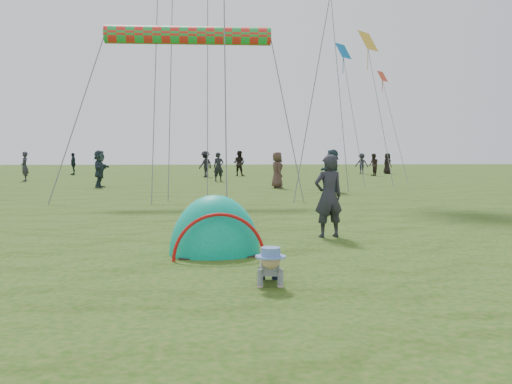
{
  "coord_description": "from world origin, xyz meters",
  "views": [
    {
      "loc": [
        -0.71,
        -7.58,
        1.67
      ],
      "look_at": [
        -0.05,
        1.96,
        1.0
      ],
      "focal_mm": 40.0,
      "sensor_mm": 36.0,
      "label": 1
    }
  ],
  "objects": [
    {
      "name": "standing_adult",
      "position": [
        1.47,
        3.41,
        0.81
      ],
      "size": [
        0.67,
        0.52,
        1.62
      ],
      "primitive_type": "imported",
      "rotation": [
        0.0,
        0.0,
        3.39
      ],
      "color": "#272630",
      "rests_on": "ground"
    },
    {
      "name": "popup_tent",
      "position": [
        -0.74,
        1.75,
        0.0
      ],
      "size": [
        1.65,
        1.42,
        1.95
      ],
      "primitive_type": "ellipsoid",
      "rotation": [
        0.0,
        0.0,
        0.13
      ],
      "color": "#01955E",
      "rests_on": "ground"
    },
    {
      "name": "crowd_person_6",
      "position": [
        -11.7,
        25.95,
        0.85
      ],
      "size": [
        0.65,
        0.74,
        1.71
      ],
      "primitive_type": "imported",
      "rotation": [
        0.0,
        0.0,
        5.18
      ],
      "color": "#2D2B36",
      "rests_on": "ground"
    },
    {
      "name": "crawling_toddler",
      "position": [
        -0.05,
        -0.54,
        0.26
      ],
      "size": [
        0.5,
        0.7,
        0.52
      ],
      "primitive_type": null,
      "rotation": [
        0.0,
        0.0,
        -0.04
      ],
      "color": "black",
      "rests_on": "ground"
    },
    {
      "name": "diamond_kite_8",
      "position": [
        7.76,
        24.17,
        7.86
      ],
      "size": [
        1.35,
        1.35,
        1.1
      ],
      "primitive_type": "plane",
      "rotation": [
        1.05,
        0.0,
        0.79
      ],
      "color": "gold"
    },
    {
      "name": "diamond_kite_6",
      "position": [
        9.34,
        26.65,
        6.25
      ],
      "size": [
        0.78,
        0.78,
        0.63
      ],
      "primitive_type": "plane",
      "rotation": [
        1.05,
        0.0,
        0.79
      ],
      "color": "#DE4224"
    },
    {
      "name": "crowd_person_3",
      "position": [
        -1.45,
        30.67,
        0.87
      ],
      "size": [
        1.23,
        1.28,
        1.75
      ],
      "primitive_type": "imported",
      "rotation": [
        0.0,
        0.0,
        4.0
      ],
      "color": "black",
      "rests_on": "ground"
    },
    {
      "name": "crowd_person_10",
      "position": [
        12.46,
        35.64,
        0.8
      ],
      "size": [
        0.93,
        0.85,
        1.6
      ],
      "primitive_type": "imported",
      "rotation": [
        0.0,
        0.0,
        0.56
      ],
      "color": "black",
      "rests_on": "ground"
    },
    {
      "name": "rainbow_tube_kite",
      "position": [
        -1.68,
        13.03,
        5.8
      ],
      "size": [
        5.84,
        0.64,
        0.64
      ],
      "primitive_type": "cylinder",
      "rotation": [
        0.0,
        1.57,
        0.0
      ],
      "color": "red"
    },
    {
      "name": "crowd_person_5",
      "position": [
        -6.25,
        19.87,
        0.88
      ],
      "size": [
        0.65,
        1.68,
        1.77
      ],
      "primitive_type": "imported",
      "rotation": [
        0.0,
        0.0,
        1.49
      ],
      "color": "#2A3A42",
      "rests_on": "ground"
    },
    {
      "name": "crowd_person_8",
      "position": [
        -11.27,
        35.33,
        0.81
      ],
      "size": [
        0.64,
        1.02,
        1.62
      ],
      "primitive_type": "imported",
      "rotation": [
        0.0,
        0.0,
        4.98
      ],
      "color": "black",
      "rests_on": "ground"
    },
    {
      "name": "crowd_person_13",
      "position": [
        0.88,
        32.59,
        0.89
      ],
      "size": [
        1.06,
        0.96,
        1.78
      ],
      "primitive_type": "imported",
      "rotation": [
        0.0,
        0.0,
        2.74
      ],
      "color": "black",
      "rests_on": "ground"
    },
    {
      "name": "ground",
      "position": [
        0.0,
        0.0,
        0.0
      ],
      "size": [
        140.0,
        140.0,
        0.0
      ],
      "primitive_type": "plane",
      "color": "#174A09"
    },
    {
      "name": "crowd_person_4",
      "position": [
        2.1,
        18.74,
        0.84
      ],
      "size": [
        0.67,
        0.9,
        1.68
      ],
      "primitive_type": "imported",
      "rotation": [
        0.0,
        0.0,
        1.74
      ],
      "color": "#46312B",
      "rests_on": "ground"
    },
    {
      "name": "crowd_person_9",
      "position": [
        10.35,
        35.27,
        0.79
      ],
      "size": [
        1.18,
        1.01,
        1.59
      ],
      "primitive_type": "imported",
      "rotation": [
        0.0,
        0.0,
        5.79
      ],
      "color": "#23262E",
      "rests_on": "ground"
    },
    {
      "name": "diamond_kite_10",
      "position": [
        6.36,
        24.14,
        7.29
      ],
      "size": [
        1.05,
        1.05,
        0.86
      ],
      "primitive_type": "plane",
      "rotation": [
        1.05,
        0.0,
        0.79
      ],
      "color": "blue"
    },
    {
      "name": "crowd_person_12",
      "position": [
        -0.59,
        25.02,
        0.83
      ],
      "size": [
        0.69,
        0.55,
        1.66
      ],
      "primitive_type": "imported",
      "rotation": [
        0.0,
        0.0,
        0.28
      ],
      "color": "black",
      "rests_on": "ground"
    },
    {
      "name": "crowd_person_11",
      "position": [
        4.08,
        15.75,
        0.9
      ],
      "size": [
        1.27,
        1.71,
        1.79
      ],
      "primitive_type": "imported",
      "rotation": [
        0.0,
        0.0,
        4.21
      ],
      "color": "#293C47",
      "rests_on": "ground"
    },
    {
      "name": "crowd_person_7",
      "position": [
        10.29,
        31.74,
        0.8
      ],
      "size": [
        0.71,
        0.85,
        1.59
      ],
      "primitive_type": "imported",
      "rotation": [
        0.0,
        0.0,
        4.86
      ],
      "color": "#2C211D",
      "rests_on": "ground"
    }
  ]
}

